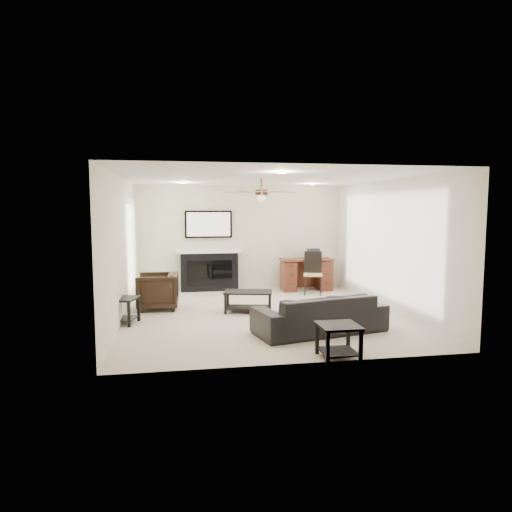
% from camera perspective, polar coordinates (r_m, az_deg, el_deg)
% --- Properties ---
extents(room_shell, '(5.50, 5.54, 2.52)m').
position_cam_1_polar(room_shell, '(8.44, 1.97, 4.12)').
color(room_shell, beige).
rests_on(room_shell, ground).
extents(sofa, '(2.21, 1.26, 0.61)m').
position_cam_1_polar(sofa, '(7.33, 8.00, -7.12)').
color(sofa, black).
rests_on(sofa, ground).
extents(armchair, '(0.81, 0.79, 0.71)m').
position_cam_1_polar(armchair, '(9.09, -12.21, -4.32)').
color(armchair, black).
rests_on(armchair, ground).
extents(coffee_table, '(0.99, 0.69, 0.40)m').
position_cam_1_polar(coffee_table, '(8.67, -0.99, -5.71)').
color(coffee_table, black).
rests_on(coffee_table, ground).
extents(end_table_near, '(0.52, 0.52, 0.45)m').
position_cam_1_polar(end_table_near, '(6.16, 10.26, -10.46)').
color(end_table_near, black).
rests_on(end_table_near, ground).
extents(end_table_left, '(0.62, 0.62, 0.45)m').
position_cam_1_polar(end_table_left, '(8.13, -16.39, -6.57)').
color(end_table_left, black).
rests_on(end_table_left, ground).
extents(fireplace_unit, '(1.52, 0.34, 1.91)m').
position_cam_1_polar(fireplace_unit, '(10.83, -5.88, 0.64)').
color(fireplace_unit, black).
rests_on(fireplace_unit, ground).
extents(desk, '(1.22, 0.56, 0.76)m').
position_cam_1_polar(desk, '(11.00, 6.29, -2.30)').
color(desk, '#431F10').
rests_on(desk, ground).
extents(desk_chair, '(0.53, 0.54, 0.97)m').
position_cam_1_polar(desk_chair, '(10.46, 7.13, -2.16)').
color(desk_chair, black).
rests_on(desk_chair, ground).
extents(laptop, '(0.33, 0.24, 0.23)m').
position_cam_1_polar(laptop, '(10.97, 7.35, 0.27)').
color(laptop, black).
rests_on(laptop, desk).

